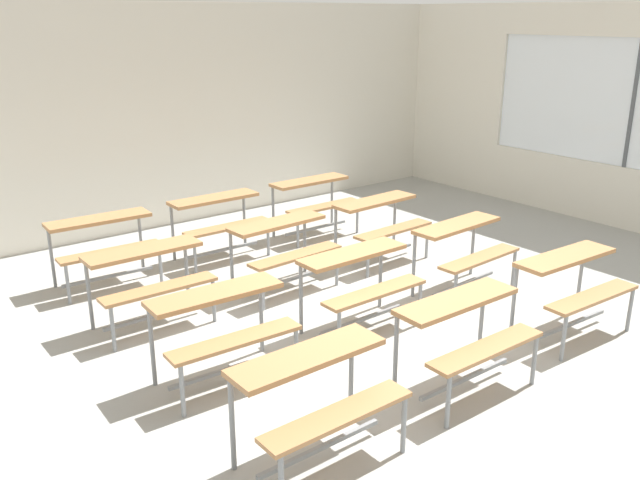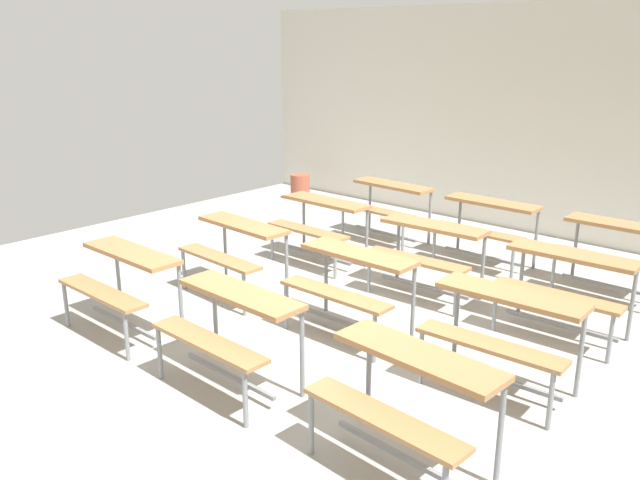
{
  "view_description": "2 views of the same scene",
  "coord_description": "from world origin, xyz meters",
  "px_view_note": "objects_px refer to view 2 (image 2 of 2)",
  "views": [
    {
      "loc": [
        -3.84,
        -4.05,
        2.83
      ],
      "look_at": [
        -0.01,
        0.86,
        0.74
      ],
      "focal_mm": 37.65,
      "sensor_mm": 36.0,
      "label": 1
    },
    {
      "loc": [
        3.43,
        -3.91,
        2.53
      ],
      "look_at": [
        -0.5,
        0.44,
        0.74
      ],
      "focal_mm": 36.88,
      "sensor_mm": 36.0,
      "label": 2
    }
  ],
  "objects_px": {
    "desk_bench_r2c0": "(320,216)",
    "desk_bench_r2c1": "(427,243)",
    "desk_bench_r2c2": "(567,275)",
    "desk_bench_r3c1": "(487,218)",
    "desk_bench_r3c2": "(617,242)",
    "desk_bench_r1c1": "(350,274)",
    "desk_bench_r0c0": "(122,273)",
    "trash_bin": "(300,187)",
    "desk_bench_r1c0": "(235,242)",
    "desk_bench_r0c1": "(230,318)",
    "desk_bench_r1c2": "(503,320)",
    "desk_bench_r0c2": "(406,386)",
    "desk_bench_r3c0": "(387,198)"
  },
  "relations": [
    {
      "from": "desk_bench_r2c0",
      "to": "desk_bench_r2c1",
      "type": "bearing_deg",
      "value": -1.32
    },
    {
      "from": "desk_bench_r2c2",
      "to": "desk_bench_r3c1",
      "type": "height_order",
      "value": "same"
    },
    {
      "from": "desk_bench_r2c1",
      "to": "desk_bench_r3c2",
      "type": "distance_m",
      "value": 1.92
    },
    {
      "from": "desk_bench_r2c0",
      "to": "desk_bench_r1c1",
      "type": "bearing_deg",
      "value": -39.8
    },
    {
      "from": "desk_bench_r0c0",
      "to": "desk_bench_r2c2",
      "type": "relative_size",
      "value": 0.98
    },
    {
      "from": "desk_bench_r2c2",
      "to": "desk_bench_r1c1",
      "type": "bearing_deg",
      "value": -141.15
    },
    {
      "from": "desk_bench_r1c1",
      "to": "trash_bin",
      "type": "xyz_separation_m",
      "value": [
        -3.92,
        3.46,
        -0.36
      ]
    },
    {
      "from": "desk_bench_r0c0",
      "to": "desk_bench_r1c1",
      "type": "xyz_separation_m",
      "value": [
        1.52,
        1.32,
        0.0
      ]
    },
    {
      "from": "desk_bench_r1c0",
      "to": "trash_bin",
      "type": "bearing_deg",
      "value": 127.37
    },
    {
      "from": "desk_bench_r1c0",
      "to": "desk_bench_r2c1",
      "type": "height_order",
      "value": "same"
    },
    {
      "from": "desk_bench_r0c1",
      "to": "trash_bin",
      "type": "height_order",
      "value": "desk_bench_r0c1"
    },
    {
      "from": "desk_bench_r1c1",
      "to": "desk_bench_r1c2",
      "type": "relative_size",
      "value": 0.98
    },
    {
      "from": "desk_bench_r0c0",
      "to": "trash_bin",
      "type": "distance_m",
      "value": 5.37
    },
    {
      "from": "desk_bench_r0c2",
      "to": "desk_bench_r2c0",
      "type": "bearing_deg",
      "value": 142.3
    },
    {
      "from": "desk_bench_r2c0",
      "to": "desk_bench_r2c2",
      "type": "relative_size",
      "value": 0.98
    },
    {
      "from": "desk_bench_r0c1",
      "to": "desk_bench_r1c0",
      "type": "bearing_deg",
      "value": 138.7
    },
    {
      "from": "desk_bench_r1c0",
      "to": "desk_bench_r3c1",
      "type": "distance_m",
      "value": 2.95
    },
    {
      "from": "desk_bench_r0c2",
      "to": "desk_bench_r2c1",
      "type": "bearing_deg",
      "value": 123.42
    },
    {
      "from": "desk_bench_r0c0",
      "to": "desk_bench_r0c1",
      "type": "height_order",
      "value": "same"
    },
    {
      "from": "desk_bench_r0c1",
      "to": "desk_bench_r0c2",
      "type": "bearing_deg",
      "value": 2.54
    },
    {
      "from": "desk_bench_r2c1",
      "to": "trash_bin",
      "type": "relative_size",
      "value": 2.75
    },
    {
      "from": "desk_bench_r3c0",
      "to": "desk_bench_r1c0",
      "type": "bearing_deg",
      "value": -87.85
    },
    {
      "from": "desk_bench_r0c2",
      "to": "desk_bench_r2c2",
      "type": "relative_size",
      "value": 1.0
    },
    {
      "from": "desk_bench_r0c0",
      "to": "desk_bench_r0c2",
      "type": "relative_size",
      "value": 0.98
    },
    {
      "from": "desk_bench_r0c1",
      "to": "desk_bench_r2c1",
      "type": "height_order",
      "value": "same"
    },
    {
      "from": "desk_bench_r1c2",
      "to": "desk_bench_r2c2",
      "type": "relative_size",
      "value": 1.0
    },
    {
      "from": "desk_bench_r1c1",
      "to": "trash_bin",
      "type": "distance_m",
      "value": 5.24
    },
    {
      "from": "desk_bench_r2c0",
      "to": "trash_bin",
      "type": "distance_m",
      "value": 3.28
    },
    {
      "from": "desk_bench_r1c2",
      "to": "desk_bench_r3c0",
      "type": "distance_m",
      "value": 3.87
    },
    {
      "from": "desk_bench_r3c0",
      "to": "trash_bin",
      "type": "relative_size",
      "value": 2.74
    },
    {
      "from": "desk_bench_r3c0",
      "to": "desk_bench_r3c1",
      "type": "xyz_separation_m",
      "value": [
        1.43,
        -0.0,
        0.0
      ]
    },
    {
      "from": "desk_bench_r0c0",
      "to": "desk_bench_r1c1",
      "type": "bearing_deg",
      "value": 41.14
    },
    {
      "from": "desk_bench_r3c2",
      "to": "trash_bin",
      "type": "xyz_separation_m",
      "value": [
        -5.33,
        0.93,
        -0.36
      ]
    },
    {
      "from": "desk_bench_r2c0",
      "to": "desk_bench_r2c2",
      "type": "distance_m",
      "value": 2.93
    },
    {
      "from": "desk_bench_r1c0",
      "to": "desk_bench_r2c0",
      "type": "height_order",
      "value": "same"
    },
    {
      "from": "desk_bench_r3c0",
      "to": "trash_bin",
      "type": "bearing_deg",
      "value": 161.75
    },
    {
      "from": "desk_bench_r2c0",
      "to": "desk_bench_r3c0",
      "type": "distance_m",
      "value": 1.26
    },
    {
      "from": "desk_bench_r3c0",
      "to": "desk_bench_r1c1",
      "type": "bearing_deg",
      "value": -57.37
    },
    {
      "from": "desk_bench_r2c0",
      "to": "trash_bin",
      "type": "height_order",
      "value": "desk_bench_r2c0"
    },
    {
      "from": "trash_bin",
      "to": "desk_bench_r2c2",
      "type": "bearing_deg",
      "value": -22.61
    },
    {
      "from": "desk_bench_r2c1",
      "to": "desk_bench_r3c0",
      "type": "xyz_separation_m",
      "value": [
        -1.46,
        1.3,
        0.0
      ]
    },
    {
      "from": "desk_bench_r1c2",
      "to": "desk_bench_r2c2",
      "type": "xyz_separation_m",
      "value": [
        -0.04,
        1.24,
        0.0
      ]
    },
    {
      "from": "desk_bench_r2c0",
      "to": "desk_bench_r1c2",
      "type": "bearing_deg",
      "value": -22.91
    },
    {
      "from": "desk_bench_r1c1",
      "to": "desk_bench_r2c1",
      "type": "distance_m",
      "value": 1.23
    },
    {
      "from": "desk_bench_r0c0",
      "to": "trash_bin",
      "type": "bearing_deg",
      "value": 116.79
    },
    {
      "from": "desk_bench_r0c2",
      "to": "desk_bench_r1c2",
      "type": "xyz_separation_m",
      "value": [
        -0.02,
        1.27,
        0.0
      ]
    },
    {
      "from": "desk_bench_r0c0",
      "to": "desk_bench_r3c0",
      "type": "relative_size",
      "value": 0.98
    },
    {
      "from": "desk_bench_r2c2",
      "to": "trash_bin",
      "type": "height_order",
      "value": "desk_bench_r2c2"
    },
    {
      "from": "desk_bench_r0c0",
      "to": "desk_bench_r1c0",
      "type": "xyz_separation_m",
      "value": [
        0.03,
        1.28,
        0.0
      ]
    },
    {
      "from": "desk_bench_r2c2",
      "to": "trash_bin",
      "type": "distance_m",
      "value": 5.79
    }
  ]
}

